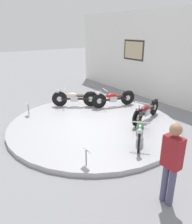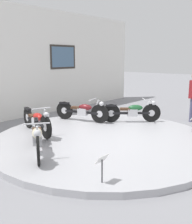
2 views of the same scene
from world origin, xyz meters
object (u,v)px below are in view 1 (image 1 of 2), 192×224
motorcycle_maroon (146,111)px  info_placard_front_centre (86,152)px  motorcycle_red (113,98)px  motorcycle_green (140,130)px  visitor_standing (171,160)px  motorcycle_cream (74,98)px  info_placard_front_left (28,106)px

motorcycle_maroon → info_placard_front_centre: (1.12, -3.33, -0.01)m
motorcycle_red → motorcycle_green: bearing=-24.9°
visitor_standing → motorcycle_cream: bearing=167.9°
motorcycle_cream → visitor_standing: (5.86, -1.26, 0.46)m
info_placard_front_left → info_placard_front_centre: same height
motorcycle_maroon → visitor_standing: bearing=-41.1°
motorcycle_red → info_placard_front_centre: motorcycle_red is taller
motorcycle_maroon → info_placard_front_centre: size_ratio=3.73×
info_placard_front_left → visitor_standing: 6.06m
motorcycle_maroon → visitor_standing: visitor_standing is taller
motorcycle_cream → info_placard_front_centre: (4.01, -1.98, -0.03)m
motorcycle_cream → info_placard_front_left: bearing=-93.8°
motorcycle_cream → motorcycle_maroon: 3.18m
motorcycle_cream → info_placard_front_left: motorcycle_cream is taller
motorcycle_cream → motorcycle_red: bearing=53.5°
motorcycle_cream → motorcycle_green: motorcycle_cream is taller
motorcycle_maroon → info_placard_front_left: motorcycle_maroon is taller
info_placard_front_centre → visitor_standing: bearing=21.4°
motorcycle_maroon → info_placard_front_left: (-3.02, -3.33, -0.01)m
visitor_standing → motorcycle_green: bearing=147.6°
motorcycle_maroon → info_placard_front_left: bearing=-132.2°
info_placard_front_left → info_placard_front_centre: 4.14m
visitor_standing → info_placard_front_left: bearing=-173.1°
motorcycle_green → motorcycle_cream: bearing=-180.0°
info_placard_front_left → visitor_standing: size_ratio=0.29×
motorcycle_maroon → motorcycle_green: motorcycle_maroon is taller
motorcycle_cream → motorcycle_red: (0.99, 1.34, -0.01)m
motorcycle_green → info_placard_front_left: (-4.01, -1.98, -0.01)m
motorcycle_maroon → visitor_standing: 3.98m
motorcycle_red → motorcycle_maroon: size_ratio=1.01×
motorcycle_cream → info_placard_front_left: (-0.13, -1.98, -0.03)m
motorcycle_red → visitor_standing: bearing=-28.1°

